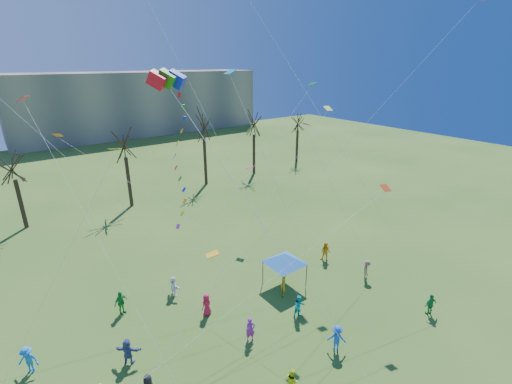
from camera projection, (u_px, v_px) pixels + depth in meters
distant_building at (141, 103)px, 90.03m from camera, size 60.00×14.00×15.00m
bare_tree_row at (140, 148)px, 46.01m from camera, size 68.61×8.26×10.91m
big_box_kite at (185, 163)px, 18.20m from camera, size 3.50×6.14×18.04m
canopy_tent_blue at (285, 258)px, 28.90m from camera, size 3.92×3.92×2.94m
festival_crowd at (213, 336)px, 22.99m from camera, size 27.46×14.54×1.86m
small_kites_aloft at (231, 123)px, 24.22m from camera, size 30.01×18.13×34.56m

